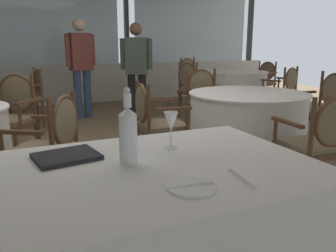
# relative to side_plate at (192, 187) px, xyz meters

# --- Properties ---
(ground_plane) EXTENTS (15.42, 15.42, 0.00)m
(ground_plane) POSITION_rel_side_plate_xyz_m (0.15, 2.25, -0.77)
(ground_plane) COLOR #756047
(window_wall_far) EXTENTS (10.81, 0.14, 2.78)m
(window_wall_far) POSITION_rel_side_plate_xyz_m (0.15, 6.70, 0.34)
(window_wall_far) COLOR beige
(window_wall_far) RESTS_ON ground_plane
(foreground_table) EXTENTS (1.41, 0.98, 0.77)m
(foreground_table) POSITION_rel_side_plate_xyz_m (-0.04, 0.28, -0.39)
(foreground_table) COLOR white
(foreground_table) RESTS_ON ground_plane
(side_plate) EXTENTS (0.18, 0.18, 0.01)m
(side_plate) POSITION_rel_side_plate_xyz_m (0.00, 0.00, 0.00)
(side_plate) COLOR white
(side_plate) RESTS_ON foreground_table
(butter_knife) EXTENTS (0.17, 0.04, 0.00)m
(butter_knife) POSITION_rel_side_plate_xyz_m (0.00, 0.00, 0.01)
(butter_knife) COLOR silver
(butter_knife) RESTS_ON foreground_table
(dinner_fork) EXTENTS (0.05, 0.21, 0.00)m
(dinner_fork) POSITION_rel_side_plate_xyz_m (0.21, -0.00, -0.00)
(dinner_fork) COLOR silver
(dinner_fork) RESTS_ON foreground_table
(water_bottle) EXTENTS (0.08, 0.08, 0.33)m
(water_bottle) POSITION_rel_side_plate_xyz_m (-0.13, 0.35, 0.13)
(water_bottle) COLOR white
(water_bottle) RESTS_ON foreground_table
(wine_glass) EXTENTS (0.07, 0.07, 0.18)m
(wine_glass) POSITION_rel_side_plate_xyz_m (0.13, 0.48, 0.13)
(wine_glass) COLOR white
(wine_glass) RESTS_ON foreground_table
(menu_book) EXTENTS (0.31, 0.26, 0.02)m
(menu_book) POSITION_rel_side_plate_xyz_m (-0.37, 0.52, 0.01)
(menu_book) COLOR black
(menu_book) RESTS_ON foreground_table
(dining_chair_0_3) EXTENTS (0.53, 0.59, 0.91)m
(dining_chair_0_3) POSITION_rel_side_plate_xyz_m (-0.35, 4.69, -0.23)
(dining_chair_0_3) COLOR brown
(dining_chair_0_3) RESTS_ON ground_plane
(background_table_1) EXTENTS (1.28, 1.28, 0.77)m
(background_table_1) POSITION_rel_side_plate_xyz_m (1.73, 1.98, -0.39)
(background_table_1) COLOR white
(background_table_1) RESTS_ON ground_plane
(dining_chair_1_0) EXTENTS (0.50, 0.56, 0.92)m
(dining_chair_1_0) POSITION_rel_side_plate_xyz_m (0.67, 2.06, -0.22)
(dining_chair_1_0) COLOR brown
(dining_chair_1_0) RESTS_ON ground_plane
(dining_chair_1_1) EXTENTS (0.56, 0.50, 0.89)m
(dining_chair_1_1) POSITION_rel_side_plate_xyz_m (1.66, 0.92, -0.25)
(dining_chair_1_1) COLOR brown
(dining_chair_1_1) RESTS_ON ground_plane
(dining_chair_1_2) EXTENTS (0.50, 0.56, 0.95)m
(dining_chair_1_2) POSITION_rel_side_plate_xyz_m (2.80, 1.90, -0.21)
(dining_chair_1_2) COLOR brown
(dining_chair_1_2) RESTS_ON ground_plane
(dining_chair_1_3) EXTENTS (0.56, 0.50, 0.94)m
(dining_chair_1_3) POSITION_rel_side_plate_xyz_m (1.81, 3.04, -0.21)
(dining_chair_1_3) COLOR brown
(dining_chair_1_3) RESTS_ON ground_plane
(background_table_2) EXTENTS (1.35, 1.35, 0.77)m
(background_table_2) POSITION_rel_side_plate_xyz_m (3.29, 4.57, -0.39)
(background_table_2) COLOR white
(background_table_2) RESTS_ON ground_plane
(dining_chair_2_0) EXTENTS (0.62, 0.58, 1.00)m
(dining_chair_2_0) POSITION_rel_side_plate_xyz_m (2.95, 5.62, -0.20)
(dining_chair_2_0) COLOR brown
(dining_chair_2_0) RESTS_ON ground_plane
(dining_chair_2_1) EXTENTS (0.58, 0.62, 0.98)m
(dining_chair_2_1) POSITION_rel_side_plate_xyz_m (2.24, 4.23, -0.19)
(dining_chair_2_1) COLOR brown
(dining_chair_2_1) RESTS_ON ground_plane
(dining_chair_2_2) EXTENTS (0.62, 0.58, 0.91)m
(dining_chair_2_2) POSITION_rel_side_plate_xyz_m (3.63, 3.52, -0.23)
(dining_chair_2_2) COLOR brown
(dining_chair_2_2) RESTS_ON ground_plane
(dining_chair_2_3) EXTENTS (0.58, 0.62, 0.92)m
(dining_chair_2_3) POSITION_rel_side_plate_xyz_m (4.33, 4.91, -0.22)
(dining_chair_2_3) COLOR brown
(dining_chair_2_3) RESTS_ON ground_plane
(dining_chair_3_0) EXTENTS (0.65, 0.64, 0.97)m
(dining_chair_3_0) POSITION_rel_side_plate_xyz_m (-0.61, 2.98, -0.20)
(dining_chair_3_0) COLOR brown
(dining_chair_3_0) RESTS_ON ground_plane
(dining_chair_3_3) EXTENTS (0.64, 0.65, 0.91)m
(dining_chair_3_3) POSITION_rel_side_plate_xyz_m (-0.34, 1.68, -0.24)
(dining_chair_3_3) COLOR brown
(dining_chair_3_3) RESTS_ON ground_plane
(diner_person_0) EXTENTS (0.52, 0.28, 1.70)m
(diner_person_0) POSITION_rel_side_plate_xyz_m (0.51, 5.07, 0.20)
(diner_person_0) COLOR #334770
(diner_person_0) RESTS_ON ground_plane
(diner_person_1) EXTENTS (0.50, 0.32, 1.62)m
(diner_person_1) POSITION_rel_side_plate_xyz_m (1.31, 4.46, 0.14)
(diner_person_1) COLOR black
(diner_person_1) RESTS_ON ground_plane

